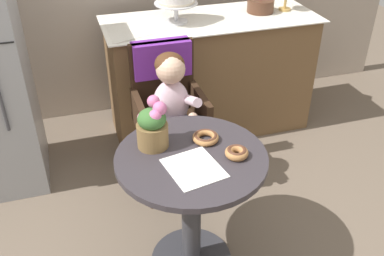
% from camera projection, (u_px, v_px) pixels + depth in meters
% --- Properties ---
extents(cafe_table, '(0.72, 0.72, 0.72)m').
position_uv_depth(cafe_table, '(191.00, 190.00, 2.14)').
color(cafe_table, '#332D33').
rests_on(cafe_table, ground).
extents(wicker_chair, '(0.42, 0.45, 0.95)m').
position_uv_depth(wicker_chair, '(166.00, 95.00, 2.69)').
color(wicker_chair, '#332114').
rests_on(wicker_chair, ground).
extents(seated_child, '(0.27, 0.32, 0.73)m').
position_uv_depth(seated_child, '(173.00, 101.00, 2.54)').
color(seated_child, silver).
rests_on(seated_child, ground).
extents(paper_napkin, '(0.27, 0.29, 0.00)m').
position_uv_depth(paper_napkin, '(194.00, 168.00, 1.94)').
color(paper_napkin, white).
rests_on(paper_napkin, cafe_table).
extents(donut_front, '(0.11, 0.11, 0.04)m').
position_uv_depth(donut_front, '(237.00, 152.00, 2.01)').
color(donut_front, '#AD7542').
rests_on(donut_front, cafe_table).
extents(donut_mid, '(0.13, 0.13, 0.04)m').
position_uv_depth(donut_mid, '(206.00, 137.00, 2.12)').
color(donut_mid, '#AD7542').
rests_on(donut_mid, cafe_table).
extents(flower_vase, '(0.15, 0.15, 0.25)m').
position_uv_depth(flower_vase, '(152.00, 125.00, 2.03)').
color(flower_vase, brown).
rests_on(flower_vase, cafe_table).
extents(display_counter, '(1.56, 0.62, 0.90)m').
position_uv_depth(display_counter, '(210.00, 75.00, 3.35)').
color(display_counter, brown).
rests_on(display_counter, ground).
extents(round_layer_cake, '(0.20, 0.20, 0.12)m').
position_uv_depth(round_layer_cake, '(260.00, 6.00, 3.21)').
color(round_layer_cake, '#4C2D1E').
rests_on(round_layer_cake, display_counter).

